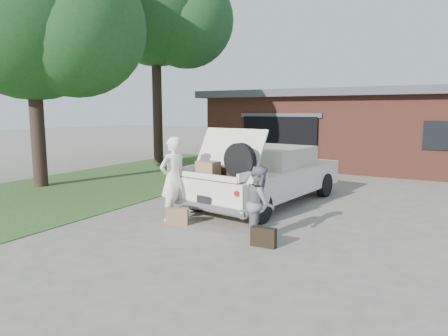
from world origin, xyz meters
The scene contains 10 objects.
ground centered at (0.00, 0.00, 0.00)m, with size 90.00×90.00×0.00m, color gray.
grass_strip centered at (-5.50, 3.00, 0.01)m, with size 6.00×16.00×0.02m, color #2D4C1E.
house centered at (0.98, 11.47, 1.67)m, with size 12.80×7.80×3.30m.
tree_left centered at (-6.79, 0.72, 5.39)m, with size 6.60×5.74×8.50m.
tree_back centered at (-7.14, 7.23, 6.95)m, with size 6.50×5.65×10.09m.
sedan centered at (0.45, 2.05, 0.76)m, with size 2.69×5.43×2.03m.
woman_left centered at (-0.71, -0.45, 0.94)m, with size 0.68×0.45×1.88m, color white.
woman_right centered at (1.56, -0.79, 0.72)m, with size 0.70×0.54×1.43m, color slate.
suitcase_left centered at (-0.42, -0.72, 0.18)m, with size 0.47×0.15×0.37m, color #9C734F.
suitcase_right centered at (1.77, -1.11, 0.18)m, with size 0.46×0.15×0.36m, color black.
Camera 1 is at (4.53, -7.51, 2.43)m, focal length 32.00 mm.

